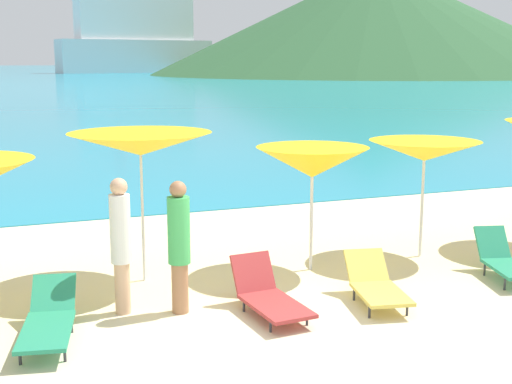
{
  "coord_description": "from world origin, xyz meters",
  "views": [
    {
      "loc": [
        -3.34,
        -7.28,
        3.43
      ],
      "look_at": [
        0.84,
        3.61,
        1.2
      ],
      "focal_mm": 48.63,
      "sensor_mm": 36.0,
      "label": 1
    }
  ],
  "objects_px": {
    "cruise_ship": "(135,39)",
    "umbrella_6": "(425,151)",
    "lounge_chair_10": "(376,284)",
    "beachgoer_1": "(179,243)",
    "lounge_chair_3": "(269,295)",
    "umbrella_5": "(312,162)",
    "beachgoer_2": "(121,240)",
    "umbrella_4": "(140,144)",
    "lounge_chair_2": "(49,319)",
    "lounge_chair_1": "(504,260)"
  },
  "relations": [
    {
      "from": "umbrella_4",
      "to": "lounge_chair_10",
      "type": "height_order",
      "value": "umbrella_4"
    },
    {
      "from": "beachgoer_1",
      "to": "beachgoer_2",
      "type": "bearing_deg",
      "value": 147.15
    },
    {
      "from": "umbrella_5",
      "to": "lounge_chair_1",
      "type": "bearing_deg",
      "value": -29.9
    },
    {
      "from": "lounge_chair_3",
      "to": "umbrella_5",
      "type": "bearing_deg",
      "value": 44.6
    },
    {
      "from": "umbrella_4",
      "to": "lounge_chair_3",
      "type": "height_order",
      "value": "umbrella_4"
    },
    {
      "from": "umbrella_5",
      "to": "umbrella_6",
      "type": "height_order",
      "value": "umbrella_6"
    },
    {
      "from": "umbrella_4",
      "to": "lounge_chair_2",
      "type": "xyz_separation_m",
      "value": [
        -1.6,
        -1.95,
        -1.89
      ]
    },
    {
      "from": "lounge_chair_2",
      "to": "beachgoer_1",
      "type": "bearing_deg",
      "value": 23.21
    },
    {
      "from": "lounge_chair_3",
      "to": "beachgoer_1",
      "type": "relative_size",
      "value": 0.82
    },
    {
      "from": "umbrella_5",
      "to": "lounge_chair_1",
      "type": "distance_m",
      "value": 3.41
    },
    {
      "from": "lounge_chair_10",
      "to": "beachgoer_1",
      "type": "relative_size",
      "value": 0.82
    },
    {
      "from": "lounge_chair_10",
      "to": "umbrella_6",
      "type": "bearing_deg",
      "value": 54.69
    },
    {
      "from": "cruise_ship",
      "to": "umbrella_4",
      "type": "bearing_deg",
      "value": -108.38
    },
    {
      "from": "lounge_chair_2",
      "to": "lounge_chair_3",
      "type": "height_order",
      "value": "lounge_chair_3"
    },
    {
      "from": "lounge_chair_1",
      "to": "cruise_ship",
      "type": "bearing_deg",
      "value": 96.0
    },
    {
      "from": "umbrella_6",
      "to": "umbrella_4",
      "type": "bearing_deg",
      "value": 175.45
    },
    {
      "from": "umbrella_6",
      "to": "lounge_chair_2",
      "type": "distance_m",
      "value": 6.84
    },
    {
      "from": "lounge_chair_2",
      "to": "beachgoer_2",
      "type": "bearing_deg",
      "value": 42.8
    },
    {
      "from": "lounge_chair_3",
      "to": "lounge_chair_10",
      "type": "xyz_separation_m",
      "value": [
        1.59,
        -0.16,
        0.01
      ]
    },
    {
      "from": "umbrella_6",
      "to": "lounge_chair_3",
      "type": "relative_size",
      "value": 1.36
    },
    {
      "from": "lounge_chair_2",
      "to": "cruise_ship",
      "type": "bearing_deg",
      "value": 89.64
    },
    {
      "from": "umbrella_6",
      "to": "cruise_ship",
      "type": "xyz_separation_m",
      "value": [
        30.31,
        177.11,
        6.91
      ]
    },
    {
      "from": "umbrella_4",
      "to": "umbrella_6",
      "type": "height_order",
      "value": "umbrella_4"
    },
    {
      "from": "lounge_chair_1",
      "to": "umbrella_6",
      "type": "bearing_deg",
      "value": 123.26
    },
    {
      "from": "lounge_chair_2",
      "to": "umbrella_4",
      "type": "bearing_deg",
      "value": 61.82
    },
    {
      "from": "umbrella_4",
      "to": "lounge_chair_10",
      "type": "xyz_separation_m",
      "value": [
        2.87,
        -2.23,
        -1.88
      ]
    },
    {
      "from": "lounge_chair_10",
      "to": "beachgoer_1",
      "type": "bearing_deg",
      "value": 178.46
    },
    {
      "from": "beachgoer_2",
      "to": "cruise_ship",
      "type": "height_order",
      "value": "cruise_ship"
    },
    {
      "from": "umbrella_6",
      "to": "cruise_ship",
      "type": "bearing_deg",
      "value": 80.29
    },
    {
      "from": "lounge_chair_2",
      "to": "umbrella_6",
      "type": "bearing_deg",
      "value": 24.86
    },
    {
      "from": "lounge_chair_3",
      "to": "umbrella_6",
      "type": "bearing_deg",
      "value": 20.54
    },
    {
      "from": "lounge_chair_3",
      "to": "cruise_ship",
      "type": "distance_m",
      "value": 182.18
    },
    {
      "from": "lounge_chair_3",
      "to": "beachgoer_1",
      "type": "height_order",
      "value": "beachgoer_1"
    },
    {
      "from": "umbrella_5",
      "to": "lounge_chair_3",
      "type": "height_order",
      "value": "umbrella_5"
    },
    {
      "from": "umbrella_4",
      "to": "beachgoer_1",
      "type": "distance_m",
      "value": 1.97
    },
    {
      "from": "beachgoer_1",
      "to": "cruise_ship",
      "type": "distance_m",
      "value": 181.87
    },
    {
      "from": "umbrella_5",
      "to": "cruise_ship",
      "type": "distance_m",
      "value": 180.23
    },
    {
      "from": "cruise_ship",
      "to": "umbrella_6",
      "type": "bearing_deg",
      "value": -106.84
    },
    {
      "from": "beachgoer_1",
      "to": "lounge_chair_1",
      "type": "bearing_deg",
      "value": -17.91
    },
    {
      "from": "umbrella_6",
      "to": "beachgoer_2",
      "type": "xyz_separation_m",
      "value": [
        -5.44,
        -0.93,
        -0.85
      ]
    },
    {
      "from": "lounge_chair_1",
      "to": "umbrella_4",
      "type": "bearing_deg",
      "value": 175.49
    },
    {
      "from": "umbrella_4",
      "to": "umbrella_5",
      "type": "height_order",
      "value": "umbrella_4"
    },
    {
      "from": "lounge_chair_2",
      "to": "lounge_chair_3",
      "type": "bearing_deg",
      "value": 8.92
    },
    {
      "from": "lounge_chair_3",
      "to": "lounge_chair_10",
      "type": "bearing_deg",
      "value": -10.24
    },
    {
      "from": "umbrella_6",
      "to": "lounge_chair_3",
      "type": "bearing_deg",
      "value": -154.85
    },
    {
      "from": "lounge_chair_1",
      "to": "beachgoer_2",
      "type": "distance_m",
      "value": 6.02
    },
    {
      "from": "umbrella_4",
      "to": "lounge_chair_3",
      "type": "distance_m",
      "value": 3.09
    },
    {
      "from": "umbrella_4",
      "to": "lounge_chair_2",
      "type": "bearing_deg",
      "value": -129.44
    },
    {
      "from": "umbrella_5",
      "to": "lounge_chair_3",
      "type": "xyz_separation_m",
      "value": [
        -1.42,
        -1.65,
        -1.53
      ]
    },
    {
      "from": "umbrella_4",
      "to": "lounge_chair_10",
      "type": "bearing_deg",
      "value": -37.78
    }
  ]
}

